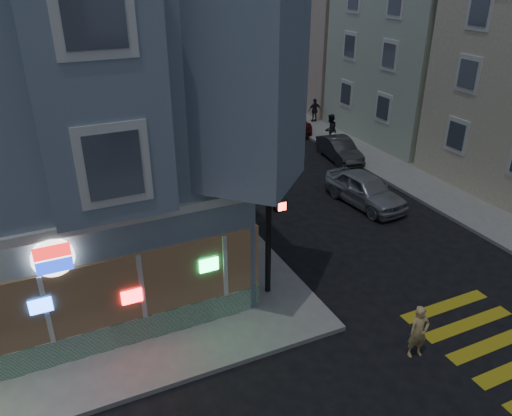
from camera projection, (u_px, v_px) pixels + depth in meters
ground at (288, 416)px, 11.93m from camera, size 120.00×120.00×0.00m
sidewalk_ne at (408, 99)px, 39.28m from camera, size 24.00×42.00×0.15m
row_house_b at (451, 43)px, 29.91m from camera, size 12.00×8.60×10.50m
row_house_c at (361, 38)px, 37.57m from camera, size 12.00×8.60×9.00m
row_house_d at (302, 16)px, 44.56m from camera, size 12.00×8.60×10.50m
utility_pole at (279, 43)px, 33.86m from camera, size 2.20×0.30×9.00m
street_tree_near at (246, 45)px, 39.20m from camera, size 3.00×3.00×5.30m
street_tree_far at (211, 33)px, 45.71m from camera, size 3.00×3.00×5.30m
running_child at (419, 332)px, 13.45m from camera, size 0.63×0.46×1.58m
pedestrian_a at (330, 130)px, 28.75m from camera, size 1.09×0.99×1.83m
pedestrian_b at (315, 110)px, 33.15m from camera, size 0.92×0.45×1.53m
parked_car_a at (365, 189)px, 22.07m from camera, size 2.09×4.35×1.43m
parked_car_b at (339, 149)px, 27.15m from camera, size 1.72×3.77×1.20m
parked_car_c at (287, 119)px, 32.07m from camera, size 2.55×5.04×1.40m
parked_car_d at (231, 89)px, 39.76m from camera, size 2.59×4.96×1.33m
traffic_signal at (272, 184)px, 14.44m from camera, size 0.65×0.64×5.68m
fire_hydrant at (333, 139)px, 28.64m from camera, size 0.50×0.29×0.87m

